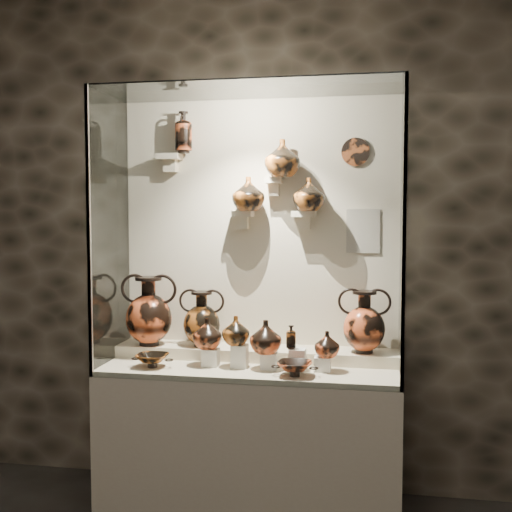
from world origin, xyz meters
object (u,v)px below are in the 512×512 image
Objects in this scene: kylix_left at (152,359)px; kylix_right at (295,367)px; jug_b at (236,330)px; jug_a at (207,333)px; lekythos_small at (291,336)px; ovoid_vase_b at (282,158)px; ovoid_vase_c at (309,194)px; amphora_right at (364,322)px; jug_c at (266,337)px; amphora_left at (149,311)px; ovoid_vase_a at (248,194)px; lekythos_tall at (184,130)px; jug_e at (327,344)px; amphora_mid at (202,318)px.

kylix_left is 0.97× the size of kylix_right.
kylix_left is (-0.47, -0.09, -0.17)m from jug_b.
lekythos_small is (0.48, -0.02, 0.01)m from jug_a.
ovoid_vase_c is at bearing -1.50° from ovoid_vase_b.
amphora_right is 1.06m from ovoid_vase_b.
kylix_left is (-0.64, -0.08, -0.14)m from jug_c.
ovoid_vase_b reaches higher than jug_c.
kylix_right is (0.93, -0.31, -0.23)m from amphora_left.
jug_b is 0.41m from kylix_right.
amphora_left is 2.08× the size of ovoid_vase_a.
ovoid_vase_a reaches higher than kylix_right.
jug_a is 0.75× the size of kylix_left.
amphora_left reaches higher than lekythos_small.
lekythos_tall is 1.46× the size of ovoid_vase_c.
jug_e is 0.96× the size of lekythos_small.
jug_c is 0.80× the size of kylix_left.
lekythos_tall is (-0.38, 0.27, 1.17)m from jug_b.
amphora_mid is at bearing -11.84° from amphora_left.
amphora_right is at bearing 40.34° from jug_e.
ovoid_vase_a is 0.36m from ovoid_vase_c.
amphora_left is 1.12m from lekythos_tall.
amphora_left is 1.20m from ovoid_vase_c.
lekythos_tall is at bearing 126.36° from jug_b.
amphora_left is at bearing 135.46° from kylix_left.
ovoid_vase_c reaches higher than kylix_right.
jug_c is (0.34, -0.02, -0.00)m from jug_a.
amphora_mid reaches higher than jug_b.
lekythos_tall is at bearing 158.70° from ovoid_vase_a.
lekythos_tall is (-0.90, 0.27, 1.23)m from jug_e.
jug_b is at bearing -34.06° from lekythos_tall.
lekythos_tall is at bearing 132.20° from amphora_mid.
ovoid_vase_a reaches higher than ovoid_vase_c.
ovoid_vase_b reaches higher than kylix_right.
amphora_left reaches higher than jug_e.
ovoid_vase_c is at bearing 18.64° from jug_a.
lekythos_tall is (-0.12, 0.06, 1.14)m from amphora_mid.
amphora_mid is at bearing 76.75° from kylix_left.
ovoid_vase_c reaches higher than amphora_right.
kylix_left is 0.83× the size of lekythos_tall.
jug_b is 0.32m from lekythos_small.
jug_a is at bearing -49.88° from lekythos_tall.
amphora_right is at bearing 7.07° from jug_a.
amphora_right is 1.78× the size of ovoid_vase_a.
jug_e is at bearing -18.81° from jug_b.
ovoid_vase_b is (0.20, -0.01, 0.21)m from ovoid_vase_a.
ovoid_vase_a is (0.02, 0.25, 0.78)m from jug_b.
jug_b is at bearing -159.18° from jug_c.
jug_e is 0.99m from kylix_left.
lekythos_small is 1.04m from ovoid_vase_b.
amphora_mid is 0.72m from kylix_right.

